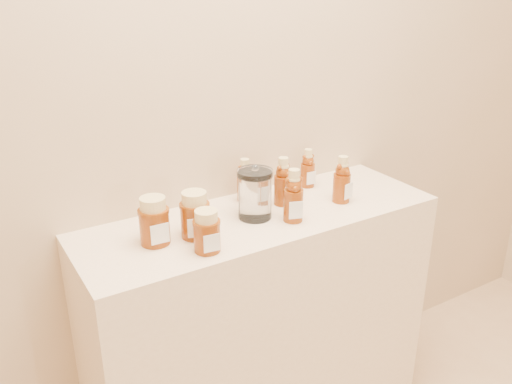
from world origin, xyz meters
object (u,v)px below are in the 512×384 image
display_table (261,330)px  bear_bottle_front_left (294,192)px  honey_jar_left (154,221)px  bear_bottle_back_left (245,177)px  glass_canister (255,192)px

display_table → bear_bottle_front_left: bearing=-53.1°
display_table → honey_jar_left: honey_jar_left is taller
bear_bottle_back_left → glass_canister: bearing=-96.7°
display_table → honey_jar_left: (-0.36, -0.00, 0.52)m
bear_bottle_back_left → honey_jar_left: bear_bottle_back_left is taller
bear_bottle_back_left → honey_jar_left: (-0.38, -0.13, -0.01)m
honey_jar_left → glass_canister: 0.34m
honey_jar_left → glass_canister: bearing=1.9°
bear_bottle_back_left → honey_jar_left: 0.40m
bear_bottle_front_left → honey_jar_left: (-0.43, 0.08, -0.03)m
bear_bottle_back_left → honey_jar_left: size_ratio=1.18×
display_table → glass_canister: bearing=-175.8°
bear_bottle_front_left → glass_canister: 0.12m
display_table → bear_bottle_back_left: (0.02, 0.13, 0.53)m
bear_bottle_back_left → bear_bottle_front_left: 0.22m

